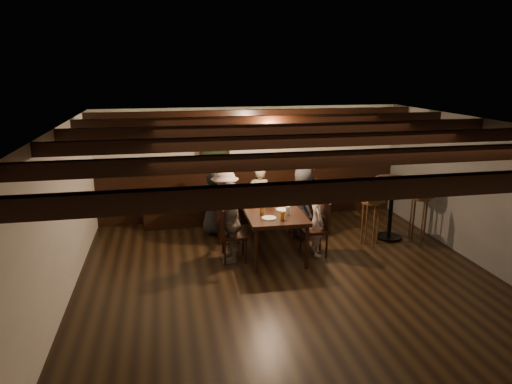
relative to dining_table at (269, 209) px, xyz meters
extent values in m
plane|color=black|center=(0.02, -1.64, -0.74)|extent=(7.00, 7.00, 0.00)
plane|color=black|center=(0.02, -1.64, 1.66)|extent=(7.00, 7.00, 0.00)
plane|color=beige|center=(0.02, 1.86, 0.46)|extent=(6.50, 0.00, 6.50)
plane|color=#484846|center=(3.27, -1.64, 0.46)|extent=(0.00, 7.00, 7.00)
plane|color=beige|center=(-3.23, -1.64, 0.46)|extent=(0.00, 7.00, 7.00)
cube|color=black|center=(0.02, 1.82, -0.19)|extent=(6.50, 0.08, 1.10)
cube|color=black|center=(-0.78, 1.56, -0.51)|extent=(3.00, 0.45, 0.45)
cube|color=black|center=(-0.78, 1.76, 1.01)|extent=(0.62, 0.12, 0.72)
cube|color=black|center=(-0.78, 1.70, 1.01)|extent=(0.50, 0.02, 0.58)
cube|color=black|center=(0.02, -4.54, 1.57)|extent=(6.50, 0.10, 0.16)
cube|color=black|center=(0.02, -3.38, 1.57)|extent=(6.50, 0.10, 0.16)
cube|color=black|center=(0.02, -2.22, 1.57)|extent=(6.50, 0.10, 0.16)
cube|color=black|center=(0.02, -1.06, 1.57)|extent=(6.50, 0.10, 0.16)
cube|color=black|center=(0.02, 0.10, 1.57)|extent=(6.50, 0.10, 0.16)
cube|color=black|center=(0.02, 1.26, 1.57)|extent=(6.50, 0.10, 0.16)
sphere|color=#FFE099|center=(-2.73, 1.24, 1.45)|extent=(0.07, 0.07, 0.07)
sphere|color=#FFE099|center=(-1.35, 1.24, 1.45)|extent=(0.07, 0.07, 0.07)
sphere|color=#FFE099|center=(0.02, 1.24, 1.45)|extent=(0.07, 0.07, 0.07)
sphere|color=#FFE099|center=(1.40, 1.24, 1.45)|extent=(0.07, 0.07, 0.07)
sphere|color=#FFE099|center=(2.77, 1.24, 1.45)|extent=(0.07, 0.07, 0.07)
cube|color=black|center=(0.00, 0.00, 0.03)|extent=(1.02, 2.16, 0.06)
cylinder|color=black|center=(-0.44, -0.99, -0.37)|extent=(0.06, 0.06, 0.74)
cylinder|color=black|center=(-0.39, 1.02, -0.37)|extent=(0.06, 0.06, 0.74)
cylinder|color=black|center=(0.39, -1.02, -0.37)|extent=(0.06, 0.06, 0.74)
cylinder|color=black|center=(0.44, 0.99, -0.37)|extent=(0.06, 0.06, 0.74)
cube|color=black|center=(-0.69, 0.47, -0.28)|extent=(0.45, 0.45, 0.05)
cube|color=black|center=(-0.89, 0.47, -0.02)|extent=(0.05, 0.44, 0.48)
cube|color=black|center=(-0.71, -0.43, -0.29)|extent=(0.45, 0.45, 0.05)
cube|color=black|center=(-0.91, -0.42, -0.02)|extent=(0.05, 0.43, 0.47)
cube|color=black|center=(0.71, 0.43, -0.32)|extent=(0.42, 0.42, 0.05)
cube|color=black|center=(0.90, 0.43, -0.07)|extent=(0.05, 0.41, 0.44)
cube|color=black|center=(0.69, -0.47, -0.27)|extent=(0.46, 0.46, 0.05)
cube|color=black|center=(0.89, -0.48, 0.00)|extent=(0.06, 0.45, 0.49)
imported|color=#242426|center=(-0.87, 0.92, -0.04)|extent=(0.70, 0.46, 1.40)
imported|color=gray|center=(0.03, 1.05, -0.09)|extent=(0.48, 0.32, 1.30)
imported|color=#4F2A1B|center=(0.92, 0.87, -0.04)|extent=(0.69, 0.54, 1.39)
imported|color=gray|center=(-0.74, 0.47, -0.04)|extent=(0.54, 0.91, 1.39)
imported|color=slate|center=(-0.76, -0.43, -0.04)|extent=(0.36, 0.82, 1.38)
imported|color=#2A2A2D|center=(0.76, 0.43, -0.04)|extent=(0.46, 0.70, 1.40)
imported|color=gray|center=(0.74, -0.47, -0.13)|extent=(0.30, 0.45, 1.22)
cylinder|color=#BF7219|center=(-0.26, 0.71, 0.14)|extent=(0.07, 0.07, 0.14)
cylinder|color=#BF7219|center=(0.27, 0.64, 0.14)|extent=(0.07, 0.07, 0.14)
cylinder|color=#BF7219|center=(-0.30, 0.11, 0.14)|extent=(0.07, 0.07, 0.14)
cylinder|color=silver|center=(0.31, 0.19, 0.14)|extent=(0.07, 0.07, 0.14)
cylinder|color=#BF7219|center=(-0.23, -0.44, 0.14)|extent=(0.07, 0.07, 0.14)
cylinder|color=silver|center=(0.18, -0.56, 0.14)|extent=(0.07, 0.07, 0.14)
cylinder|color=#BF7219|center=(0.03, -0.80, 0.14)|extent=(0.07, 0.07, 0.14)
cylinder|color=white|center=(-0.17, -0.70, 0.07)|extent=(0.24, 0.24, 0.01)
cylinder|color=white|center=(0.17, -0.30, 0.07)|extent=(0.24, 0.24, 0.01)
cube|color=black|center=(0.00, -0.05, 0.13)|extent=(0.15, 0.10, 0.12)
cylinder|color=beige|center=(0.13, 0.30, 0.09)|extent=(0.05, 0.05, 0.05)
cylinder|color=black|center=(2.37, 0.01, -0.71)|extent=(0.49, 0.49, 0.04)
cylinder|color=black|center=(2.37, 0.01, -0.16)|extent=(0.08, 0.08, 1.12)
cylinder|color=black|center=(2.37, 0.01, 0.43)|extent=(0.67, 0.67, 0.06)
cylinder|color=#372411|center=(1.87, -0.19, 0.09)|extent=(0.38, 0.38, 0.06)
cube|color=#372411|center=(1.88, -0.37, 0.29)|extent=(0.34, 0.04, 0.36)
cylinder|color=#372411|center=(2.87, -0.14, 0.09)|extent=(0.38, 0.38, 0.06)
cube|color=#372411|center=(2.88, -0.32, 0.29)|extent=(0.34, 0.04, 0.36)
camera|label=1|loc=(-1.78, -7.59, 2.45)|focal=32.00mm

